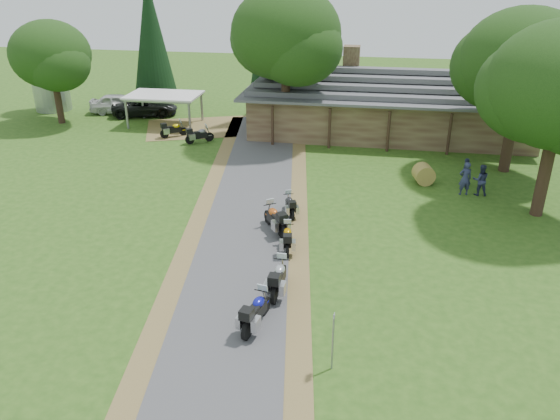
% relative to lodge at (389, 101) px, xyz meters
% --- Properties ---
extents(ground, '(120.00, 120.00, 0.00)m').
position_rel_lodge_xyz_m(ground, '(-6.00, -24.00, -2.45)').
color(ground, '#2B5116').
rests_on(ground, ground).
extents(driveway, '(51.95, 51.95, 0.00)m').
position_rel_lodge_xyz_m(driveway, '(-6.50, -20.00, -2.45)').
color(driveway, '#434346').
rests_on(driveway, ground).
extents(lodge, '(21.40, 9.40, 4.90)m').
position_rel_lodge_xyz_m(lodge, '(0.00, 0.00, 0.00)').
color(lodge, brown).
rests_on(lodge, ground).
extents(silo, '(3.09, 3.09, 6.09)m').
position_rel_lodge_xyz_m(silo, '(-28.75, 2.12, 0.60)').
color(silo, gray).
rests_on(silo, ground).
extents(carport, '(5.64, 3.79, 2.43)m').
position_rel_lodge_xyz_m(carport, '(-17.37, -0.70, -1.23)').
color(carport, silver).
rests_on(carport, ground).
extents(car_white_sedan, '(3.97, 6.61, 2.06)m').
position_rel_lodge_xyz_m(car_white_sedan, '(-22.58, 2.08, -1.42)').
color(car_white_sedan, silver).
rests_on(car_white_sedan, ground).
extents(car_dark_suv, '(4.06, 6.29, 2.23)m').
position_rel_lodge_xyz_m(car_dark_suv, '(-20.06, 1.62, -1.34)').
color(car_dark_suv, black).
rests_on(car_dark_suv, ground).
extents(motorcycle_row_a, '(1.05, 2.10, 1.38)m').
position_rel_lodge_xyz_m(motorcycle_row_a, '(-4.71, -25.33, -1.76)').
color(motorcycle_row_a, '#11139B').
rests_on(motorcycle_row_a, ground).
extents(motorcycle_row_b, '(0.75, 2.09, 1.41)m').
position_rel_lodge_xyz_m(motorcycle_row_b, '(-4.31, -23.02, -1.74)').
color(motorcycle_row_b, '#979A9E').
rests_on(motorcycle_row_b, ground).
extents(motorcycle_row_c, '(0.88, 1.89, 1.25)m').
position_rel_lodge_xyz_m(motorcycle_row_c, '(-4.52, -19.50, -1.83)').
color(motorcycle_row_c, '#C07E00').
rests_on(motorcycle_row_c, ground).
extents(motorcycle_row_d, '(1.73, 2.12, 1.43)m').
position_rel_lodge_xyz_m(motorcycle_row_d, '(-5.41, -17.77, -1.73)').
color(motorcycle_row_d, '#BE541A').
rests_on(motorcycle_row_d, ground).
extents(motorcycle_row_e, '(1.08, 1.78, 1.16)m').
position_rel_lodge_xyz_m(motorcycle_row_e, '(-4.99, -15.78, -1.87)').
color(motorcycle_row_e, black).
rests_on(motorcycle_row_e, ground).
extents(motorcycle_carport_a, '(1.85, 1.58, 1.27)m').
position_rel_lodge_xyz_m(motorcycle_carport_a, '(-15.57, -3.80, -1.82)').
color(motorcycle_carport_a, '#D5BC09').
rests_on(motorcycle_carport_a, ground).
extents(motorcycle_carport_b, '(1.87, 1.63, 1.29)m').
position_rel_lodge_xyz_m(motorcycle_carport_b, '(-13.27, -4.85, -1.81)').
color(motorcycle_carport_b, slate).
rests_on(motorcycle_carport_b, ground).
extents(person_a, '(0.72, 0.58, 2.26)m').
position_rel_lodge_xyz_m(person_a, '(4.17, -11.53, -1.32)').
color(person_a, navy).
rests_on(person_a, ground).
extents(person_b, '(0.62, 0.47, 2.10)m').
position_rel_lodge_xyz_m(person_b, '(5.02, -11.42, -1.40)').
color(person_b, navy).
rests_on(person_b, ground).
extents(person_c, '(0.50, 0.63, 1.98)m').
position_rel_lodge_xyz_m(person_c, '(4.40, -10.13, -1.46)').
color(person_c, navy).
rests_on(person_c, ground).
extents(hay_bale, '(1.35, 1.28, 1.16)m').
position_rel_lodge_xyz_m(hay_bale, '(2.05, -10.17, -1.87)').
color(hay_bale, olive).
rests_on(hay_bale, ground).
extents(sign_post, '(0.38, 0.06, 2.09)m').
position_rel_lodge_xyz_m(sign_post, '(-1.86, -27.13, -1.41)').
color(sign_post, gray).
rests_on(sign_post, ground).
extents(oak_lodge_left, '(7.49, 7.49, 12.06)m').
position_rel_lodge_xyz_m(oak_lodge_left, '(-7.30, -3.07, 3.58)').
color(oak_lodge_left, black).
rests_on(oak_lodge_left, ground).
extents(oak_lodge_right, '(7.26, 7.26, 10.74)m').
position_rel_lodge_xyz_m(oak_lodge_right, '(7.16, -7.14, 2.92)').
color(oak_lodge_right, black).
rests_on(oak_lodge_right, ground).
extents(oak_driveway, '(7.12, 7.12, 10.75)m').
position_rel_lodge_xyz_m(oak_driveway, '(7.55, -13.61, 2.92)').
color(oak_driveway, black).
rests_on(oak_driveway, ground).
extents(oak_silo, '(6.08, 6.08, 8.69)m').
position_rel_lodge_xyz_m(oak_silo, '(-25.85, -1.69, 1.89)').
color(oak_silo, black).
rests_on(oak_silo, ground).
extents(cedar_near, '(3.77, 3.77, 12.55)m').
position_rel_lodge_xyz_m(cedar_near, '(-9.44, 2.32, 3.83)').
color(cedar_near, black).
rests_on(cedar_near, ground).
extents(cedar_far, '(3.77, 3.77, 11.14)m').
position_rel_lodge_xyz_m(cedar_far, '(-20.23, 4.80, 3.12)').
color(cedar_far, black).
rests_on(cedar_far, ground).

